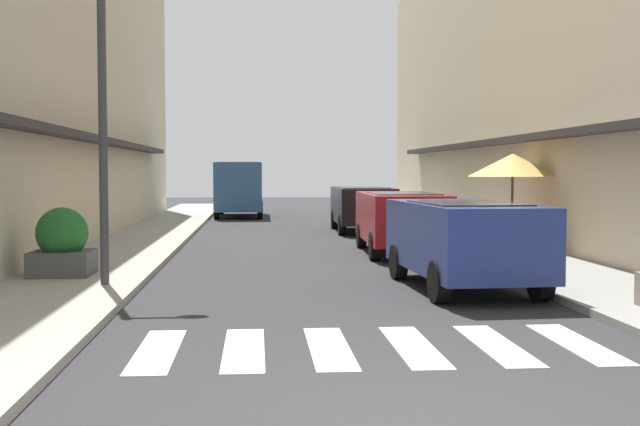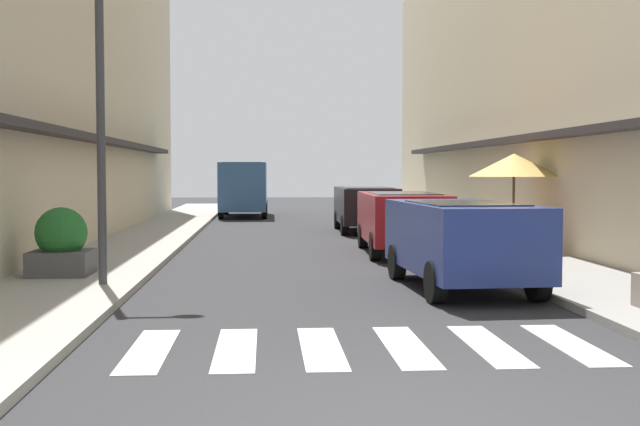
{
  "view_description": "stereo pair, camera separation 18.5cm",
  "coord_description": "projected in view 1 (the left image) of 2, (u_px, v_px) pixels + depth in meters",
  "views": [
    {
      "loc": [
        -1.28,
        -6.01,
        1.98
      ],
      "look_at": [
        0.08,
        11.1,
        1.08
      ],
      "focal_mm": 44.87,
      "sensor_mm": 36.0,
      "label": 1
    },
    {
      "loc": [
        -1.09,
        -6.03,
        1.98
      ],
      "look_at": [
        0.08,
        11.1,
        1.08
      ],
      "focal_mm": 44.87,
      "sensor_mm": 36.0,
      "label": 2
    }
  ],
  "objects": [
    {
      "name": "ground_plane",
      "position": [
        306.0,
        247.0,
        20.81
      ],
      "size": [
        80.75,
        80.75,
        0.0
      ],
      "primitive_type": "plane",
      "color": "#2B2B2D"
    },
    {
      "name": "sidewalk_left",
      "position": [
        134.0,
        246.0,
        20.45
      ],
      "size": [
        2.42,
        51.39,
        0.12
      ],
      "primitive_type": "cube",
      "color": "#9E998E",
      "rests_on": "ground_plane"
    },
    {
      "name": "sidewalk_right",
      "position": [
        473.0,
        244.0,
        21.15
      ],
      "size": [
        2.42,
        51.39,
        0.12
      ],
      "primitive_type": "cube",
      "color": "gray",
      "rests_on": "ground_plane"
    },
    {
      "name": "building_row_right",
      "position": [
        598.0,
        59.0,
        22.02
      ],
      "size": [
        5.5,
        35.03,
        10.16
      ],
      "color": "beige",
      "rests_on": "ground_plane"
    },
    {
      "name": "crosswalk",
      "position": [
        371.0,
        347.0,
        8.97
      ],
      "size": [
        5.2,
        2.2,
        0.01
      ],
      "color": "silver",
      "rests_on": "ground_plane"
    },
    {
      "name": "parked_car_near",
      "position": [
        464.0,
        235.0,
        13.33
      ],
      "size": [
        1.97,
        4.2,
        1.47
      ],
      "color": "navy",
      "rests_on": "ground_plane"
    },
    {
      "name": "parked_car_mid",
      "position": [
        401.0,
        215.0,
        19.14
      ],
      "size": [
        1.92,
        4.53,
        1.47
      ],
      "color": "maroon",
      "rests_on": "ground_plane"
    },
    {
      "name": "parked_car_far",
      "position": [
        362.0,
        204.0,
        26.11
      ],
      "size": [
        1.87,
        4.43,
        1.47
      ],
      "color": "black",
      "rests_on": "ground_plane"
    },
    {
      "name": "delivery_van",
      "position": [
        240.0,
        185.0,
        34.84
      ],
      "size": [
        2.05,
        5.42,
        2.37
      ],
      "color": "#33598C",
      "rests_on": "ground_plane"
    },
    {
      "name": "street_lamp",
      "position": [
        115.0,
        93.0,
        13.01
      ],
      "size": [
        1.19,
        0.28,
        5.11
      ],
      "color": "#38383D",
      "rests_on": "sidewalk_left"
    },
    {
      "name": "cafe_umbrella",
      "position": [
        513.0,
        166.0,
        19.15
      ],
      "size": [
        2.15,
        2.15,
        2.29
      ],
      "color": "#262626",
      "rests_on": "sidewalk_right"
    },
    {
      "name": "planter_midblock",
      "position": [
        62.0,
        245.0,
        14.28
      ],
      "size": [
        1.05,
        1.05,
        1.22
      ],
      "color": "#4C4C4C",
      "rests_on": "sidewalk_left"
    }
  ]
}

